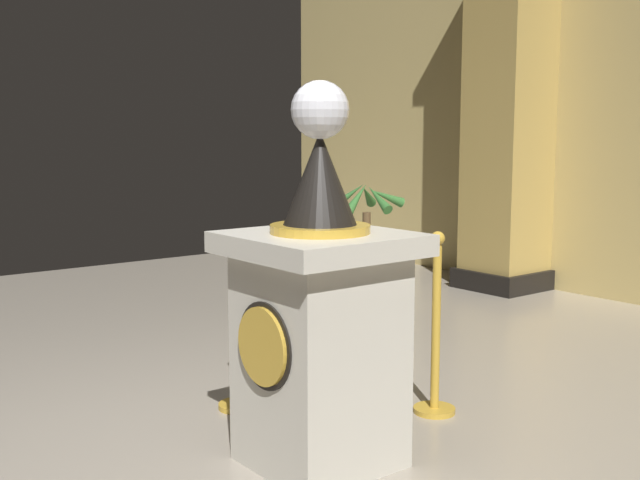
# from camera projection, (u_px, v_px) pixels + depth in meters

# --- Properties ---
(ground_plane) EXTENTS (11.67, 11.67, 0.00)m
(ground_plane) POSITION_uv_depth(u_px,v_px,m) (221.00, 459.00, 3.87)
(ground_plane) COLOR #9E9384
(pedestal_clock) EXTENTS (0.79, 0.79, 1.83)m
(pedestal_clock) POSITION_uv_depth(u_px,v_px,m) (319.00, 320.00, 3.73)
(pedestal_clock) COLOR beige
(pedestal_clock) RESTS_ON ground_plane
(stanchion_near) EXTENTS (0.24, 0.24, 1.05)m
(stanchion_near) POSITION_uv_depth(u_px,v_px,m) (435.00, 350.00, 4.47)
(stanchion_near) COLOR gold
(stanchion_near) RESTS_ON ground_plane
(stanchion_far) EXTENTS (0.24, 0.24, 1.04)m
(stanchion_far) POSITION_uv_depth(u_px,v_px,m) (238.00, 347.00, 4.54)
(stanchion_far) COLOR gold
(stanchion_far) RESTS_ON ground_plane
(velvet_rope) EXTENTS (0.83, 0.83, 0.22)m
(velvet_rope) POSITION_uv_depth(u_px,v_px,m) (336.00, 276.00, 4.44)
(velvet_rope) COLOR #141947
(column_left) EXTENTS (0.81, 0.81, 3.74)m
(column_left) POSITION_uv_depth(u_px,v_px,m) (509.00, 106.00, 7.89)
(column_left) COLOR black
(column_left) RESTS_ON ground_plane
(potted_palm_left) EXTENTS (0.74, 0.74, 1.15)m
(potted_palm_left) POSITION_uv_depth(u_px,v_px,m) (366.00, 261.00, 7.76)
(potted_palm_left) COLOR #2D2823
(potted_palm_left) RESTS_ON ground_plane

